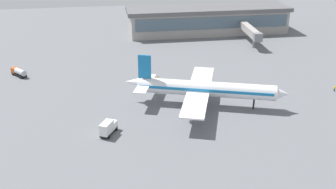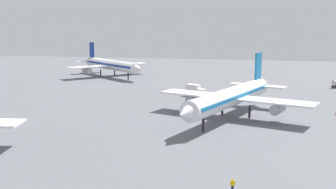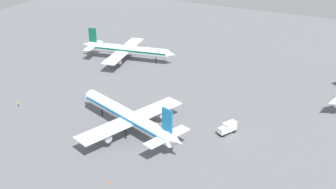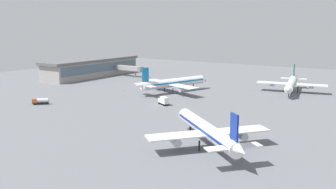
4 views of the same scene
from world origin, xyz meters
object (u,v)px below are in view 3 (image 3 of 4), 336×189
object	(u,v)px
ground_crew_worker	(18,104)
safety_cone_near_gate	(111,183)
airplane_at_gate	(129,116)
airplane_taxiing	(127,50)
catering_truck	(228,128)

from	to	relation	value
ground_crew_worker	safety_cone_near_gate	world-z (taller)	ground_crew_worker
airplane_at_gate	safety_cone_near_gate	distance (m)	24.27
airplane_taxiing	safety_cone_near_gate	size ratio (longest dim) A/B	66.12
airplane_at_gate	catering_truck	world-z (taller)	airplane_at_gate
airplane_taxiing	catering_truck	xyz separation A→B (m)	(55.31, -35.42, -2.71)
catering_truck	safety_cone_near_gate	bearing A→B (deg)	2.28
airplane_at_gate	safety_cone_near_gate	size ratio (longest dim) A/B	68.59
airplane_at_gate	ground_crew_worker	xyz separation A→B (m)	(-39.10, -3.00, -3.85)
airplane_taxiing	ground_crew_worker	xyz separation A→B (m)	(-8.82, -49.99, -3.56)
airplane_at_gate	airplane_taxiing	size ratio (longest dim) A/B	1.04
airplane_at_gate	safety_cone_near_gate	xyz separation A→B (m)	(8.88, -22.15, -4.40)
airplane_at_gate	airplane_taxiing	world-z (taller)	airplane_at_gate
airplane_at_gate	ground_crew_worker	world-z (taller)	airplane_at_gate
catering_truck	ground_crew_worker	size ratio (longest dim) A/B	3.50
airplane_at_gate	ground_crew_worker	size ratio (longest dim) A/B	24.64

